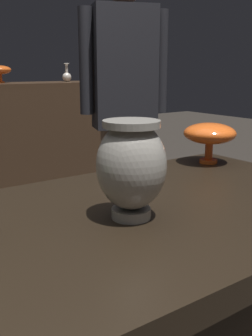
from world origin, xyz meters
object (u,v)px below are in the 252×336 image
object	(u,v)px
vase_left_accent	(210,134)
shelf_vase_far_right	(67,76)
vase_centerpiece	(130,166)
visitor_near_right	(124,100)
shelf_vase_right	(0,70)

from	to	relation	value
vase_left_accent	shelf_vase_far_right	bearing A→B (deg)	74.60
vase_left_accent	shelf_vase_far_right	distance (m)	2.10
vase_centerpiece	visitor_near_right	xyz separation A→B (m)	(0.79, 1.14, 0.02)
vase_centerpiece	shelf_vase_far_right	bearing A→B (deg)	65.26
shelf_vase_far_right	shelf_vase_right	bearing A→B (deg)	179.13
vase_left_accent	shelf_vase_right	size ratio (longest dim) A/B	1.04
vase_left_accent	visitor_near_right	size ratio (longest dim) A/B	0.10
vase_left_accent	visitor_near_right	xyz separation A→B (m)	(0.31, 0.89, 0.04)
vase_centerpiece	visitor_near_right	world-z (taller)	visitor_near_right
vase_left_accent	shelf_vase_right	bearing A→B (deg)	88.98
visitor_near_right	vase_centerpiece	bearing A→B (deg)	75.92
vase_centerpiece	visitor_near_right	size ratio (longest dim) A/B	0.12
vase_left_accent	visitor_near_right	world-z (taller)	visitor_near_right
vase_centerpiece	shelf_vase_far_right	size ratio (longest dim) A/B	1.40
vase_centerpiece	visitor_near_right	bearing A→B (deg)	55.12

